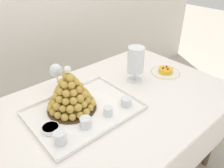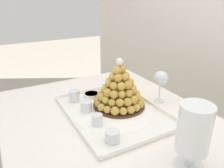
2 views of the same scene
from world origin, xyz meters
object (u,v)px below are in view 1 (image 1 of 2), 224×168
object	(u,v)px
croquembouche	(70,93)
fruit_tart_plate	(165,71)
dessert_cup_mid_left	(86,123)
dessert_cup_centre	(108,111)
creme_brulee_ramekin	(51,128)
wine_glass	(56,71)
serving_tray	(84,110)
dessert_cup_mid_right	(126,102)
macaron_goblet	(136,61)
dessert_cup_left	(60,138)

from	to	relation	value
croquembouche	fruit_tart_plate	world-z (taller)	croquembouche
dessert_cup_mid_left	dessert_cup_centre	world-z (taller)	dessert_cup_mid_left
dessert_cup_centre	fruit_tart_plate	distance (m)	0.64
creme_brulee_ramekin	fruit_tart_plate	world-z (taller)	fruit_tart_plate
dessert_cup_mid_left	creme_brulee_ramekin	world-z (taller)	dessert_cup_mid_left
creme_brulee_ramekin	wine_glass	xyz separation A→B (m)	(0.22, 0.32, 0.11)
dessert_cup_mid_left	creme_brulee_ramekin	size ratio (longest dim) A/B	0.66
serving_tray	wine_glass	bearing A→B (deg)	88.38
serving_tray	dessert_cup_mid_left	xyz separation A→B (m)	(-0.07, -0.12, 0.03)
dessert_cup_centre	wine_glass	world-z (taller)	wine_glass
dessert_cup_mid_right	wine_glass	distance (m)	0.47
dessert_cup_mid_right	macaron_goblet	bearing A→B (deg)	34.29
fruit_tart_plate	croquembouche	bearing A→B (deg)	173.54
dessert_cup_centre	dessert_cup_mid_right	bearing A→B (deg)	0.94
dessert_cup_mid_left	wine_glass	distance (m)	0.43
macaron_goblet	fruit_tart_plate	size ratio (longest dim) A/B	1.14
creme_brulee_ramekin	macaron_goblet	size ratio (longest dim) A/B	0.37
dessert_cup_centre	creme_brulee_ramekin	xyz separation A→B (m)	(-0.29, 0.10, -0.01)
serving_tray	wine_glass	size ratio (longest dim) A/B	3.24
dessert_cup_centre	creme_brulee_ramekin	distance (m)	0.31
dessert_cup_centre	macaron_goblet	bearing A→B (deg)	24.02
dessert_cup_mid_left	wine_glass	size ratio (longest dim) A/B	0.33
macaron_goblet	dessert_cup_mid_right	bearing A→B (deg)	-145.71
croquembouche	creme_brulee_ramekin	xyz separation A→B (m)	(-0.18, -0.08, -0.09)
fruit_tart_plate	serving_tray	bearing A→B (deg)	177.76
serving_tray	wine_glass	xyz separation A→B (m)	(0.01, 0.29, 0.13)
creme_brulee_ramekin	serving_tray	bearing A→B (deg)	6.59
dessert_cup_mid_left	macaron_goblet	xyz separation A→B (m)	(0.53, 0.17, 0.12)
dessert_cup_mid_right	dessert_cup_left	bearing A→B (deg)	-179.19
fruit_tart_plate	dessert_cup_centre	bearing A→B (deg)	-171.30
croquembouche	creme_brulee_ramekin	bearing A→B (deg)	-155.01
dessert_cup_left	fruit_tart_plate	xyz separation A→B (m)	(0.93, 0.10, -0.02)
dessert_cup_mid_left	dessert_cup_centre	bearing A→B (deg)	-1.97
dessert_cup_mid_right	creme_brulee_ramekin	bearing A→B (deg)	167.14
dessert_cup_centre	dessert_cup_mid_right	size ratio (longest dim) A/B	0.88
serving_tray	fruit_tart_plate	xyz separation A→B (m)	(0.71, -0.03, 0.01)
dessert_cup_mid_left	dessert_cup_mid_right	size ratio (longest dim) A/B	0.97
macaron_goblet	croquembouche	bearing A→B (deg)	178.95
croquembouche	dessert_cup_centre	bearing A→B (deg)	-57.89
dessert_cup_centre	dessert_cup_mid_right	distance (m)	0.14
croquembouche	wine_glass	size ratio (longest dim) A/B	1.53
creme_brulee_ramekin	fruit_tart_plate	size ratio (longest dim) A/B	0.42
croquembouche	wine_glass	world-z (taller)	croquembouche
croquembouche	wine_glass	distance (m)	0.24
dessert_cup_left	dessert_cup_mid_left	distance (m)	0.15
serving_tray	fruit_tart_plate	size ratio (longest dim) A/B	2.74
dessert_cup_mid_left	wine_glass	xyz separation A→B (m)	(0.08, 0.41, 0.10)
dessert_cup_centre	fruit_tart_plate	world-z (taller)	dessert_cup_centre
croquembouche	dessert_cup_mid_left	distance (m)	0.19
dessert_cup_mid_right	wine_glass	world-z (taller)	wine_glass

